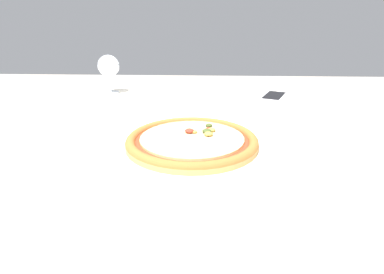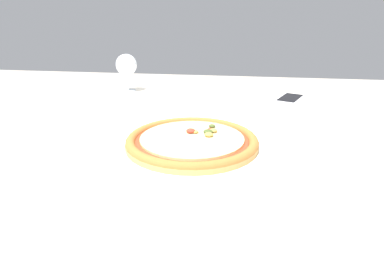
{
  "view_description": "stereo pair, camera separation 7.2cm",
  "coord_description": "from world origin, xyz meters",
  "px_view_note": "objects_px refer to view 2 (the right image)",
  "views": [
    {
      "loc": [
        0.13,
        -0.78,
        1.03
      ],
      "look_at": [
        0.1,
        -0.11,
        0.77
      ],
      "focal_mm": 30.0,
      "sensor_mm": 36.0,
      "label": 1
    },
    {
      "loc": [
        0.2,
        -0.77,
        1.03
      ],
      "look_at": [
        0.1,
        -0.11,
        0.77
      ],
      "focal_mm": 30.0,
      "sensor_mm": 36.0,
      "label": 2
    }
  ],
  "objects_px": {
    "pizza_plate": "(192,142)",
    "cell_phone": "(290,99)",
    "dining_table": "(162,157)",
    "wine_glass_far_left": "(126,66)"
  },
  "relations": [
    {
      "from": "cell_phone",
      "to": "dining_table",
      "type": "bearing_deg",
      "value": -134.87
    },
    {
      "from": "wine_glass_far_left",
      "to": "dining_table",
      "type": "bearing_deg",
      "value": -61.01
    },
    {
      "from": "wine_glass_far_left",
      "to": "cell_phone",
      "type": "distance_m",
      "value": 0.63
    },
    {
      "from": "dining_table",
      "to": "cell_phone",
      "type": "xyz_separation_m",
      "value": [
        0.38,
        0.38,
        0.08
      ]
    },
    {
      "from": "dining_table",
      "to": "pizza_plate",
      "type": "xyz_separation_m",
      "value": [
        0.1,
        -0.11,
        0.09
      ]
    },
    {
      "from": "dining_table",
      "to": "pizza_plate",
      "type": "relative_size",
      "value": 4.23
    },
    {
      "from": "dining_table",
      "to": "cell_phone",
      "type": "bearing_deg",
      "value": 45.13
    },
    {
      "from": "pizza_plate",
      "to": "cell_phone",
      "type": "bearing_deg",
      "value": 60.32
    },
    {
      "from": "pizza_plate",
      "to": "wine_glass_far_left",
      "type": "xyz_separation_m",
      "value": [
        -0.34,
        0.55,
        0.08
      ]
    },
    {
      "from": "pizza_plate",
      "to": "cell_phone",
      "type": "height_order",
      "value": "pizza_plate"
    }
  ]
}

